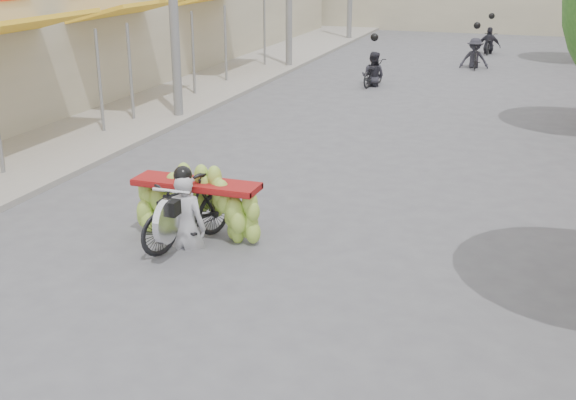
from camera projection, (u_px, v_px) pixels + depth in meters
The scene contains 5 objects.
sidewalk_left at pixel (177, 93), 22.41m from camera, with size 4.00×60.00×0.12m, color gray.
banana_motorbike at pixel (190, 199), 11.03m from camera, with size 2.20×1.94×2.17m.
bg_motorbike_a at pixel (373, 63), 23.55m from camera, with size 0.86×1.57×1.95m.
bg_motorbike_b at pixel (475, 46), 26.97m from camera, with size 1.13×1.78×1.95m.
bg_motorbike_c at pixel (490, 34), 30.57m from camera, with size 0.99×1.48×1.95m.
Camera 1 is at (3.54, -4.89, 4.37)m, focal length 45.00 mm.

